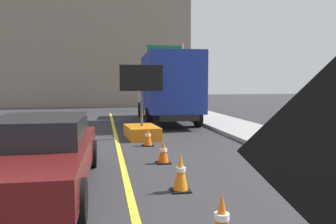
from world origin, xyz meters
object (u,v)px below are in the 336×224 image
at_px(box_truck, 167,87).
at_px(traffic_cone_mid_lane, 181,172).
at_px(highway_guide_sign, 172,64).
at_px(traffic_cone_near_sign, 222,221).
at_px(traffic_cone_curbside, 148,137).
at_px(traffic_cone_far_lane, 163,152).
at_px(arrow_board_trailer, 142,125).
at_px(pickup_car, 37,153).

height_order(box_truck, traffic_cone_mid_lane, box_truck).
xyz_separation_m(highway_guide_sign, traffic_cone_near_sign, (-3.67, -20.99, -3.08)).
height_order(traffic_cone_near_sign, traffic_cone_curbside, traffic_cone_near_sign).
bearing_deg(traffic_cone_far_lane, arrow_board_trailer, 91.37).
bearing_deg(pickup_car, highway_guide_sign, 70.74).
xyz_separation_m(box_truck, traffic_cone_near_sign, (-1.84, -13.42, -1.51)).
xyz_separation_m(pickup_car, traffic_cone_curbside, (2.65, 4.10, -0.40)).
bearing_deg(traffic_cone_far_lane, traffic_cone_near_sign, -90.88).
height_order(arrow_board_trailer, highway_guide_sign, highway_guide_sign).
bearing_deg(traffic_cone_curbside, box_truck, 74.02).
relative_size(traffic_cone_near_sign, traffic_cone_mid_lane, 0.96).
bearing_deg(box_truck, traffic_cone_curbside, -105.98).
xyz_separation_m(box_truck, highway_guide_sign, (1.83, 7.57, 1.57)).
height_order(highway_guide_sign, traffic_cone_far_lane, highway_guide_sign).
xyz_separation_m(box_truck, traffic_cone_curbside, (-1.85, -6.45, -1.55)).
bearing_deg(pickup_car, traffic_cone_mid_lane, -13.09).
relative_size(traffic_cone_far_lane, traffic_cone_curbside, 0.96).
height_order(pickup_car, traffic_cone_near_sign, pickup_car).
bearing_deg(traffic_cone_far_lane, traffic_cone_curbside, 91.82).
relative_size(traffic_cone_near_sign, traffic_cone_far_lane, 1.19).
xyz_separation_m(highway_guide_sign, traffic_cone_mid_lane, (-3.67, -18.74, -3.06)).
bearing_deg(highway_guide_sign, traffic_cone_curbside, -104.70).
xyz_separation_m(pickup_car, traffic_cone_mid_lane, (2.66, -0.62, -0.34)).
height_order(arrow_board_trailer, traffic_cone_mid_lane, arrow_board_trailer).
distance_m(pickup_car, traffic_cone_near_sign, 3.93).
xyz_separation_m(arrow_board_trailer, traffic_cone_curbside, (0.02, -1.60, -0.18)).
bearing_deg(traffic_cone_curbside, pickup_car, -122.92).
bearing_deg(pickup_car, arrow_board_trailer, 65.17).
xyz_separation_m(traffic_cone_near_sign, traffic_cone_far_lane, (0.07, 4.52, -0.06)).
bearing_deg(traffic_cone_far_lane, box_truck, 78.75).
distance_m(pickup_car, traffic_cone_far_lane, 3.22).
bearing_deg(traffic_cone_mid_lane, traffic_cone_near_sign, -89.96).
bearing_deg(traffic_cone_near_sign, highway_guide_sign, 80.08).
bearing_deg(traffic_cone_near_sign, traffic_cone_mid_lane, 90.04).
relative_size(box_truck, pickup_car, 1.53).
height_order(traffic_cone_far_lane, traffic_cone_curbside, traffic_cone_curbside).
xyz_separation_m(box_truck, pickup_car, (-4.50, -10.55, -1.16)).
bearing_deg(traffic_cone_curbside, arrow_board_trailer, 90.67).
bearing_deg(arrow_board_trailer, box_truck, 68.97).
height_order(pickup_car, highway_guide_sign, highway_guide_sign).
relative_size(pickup_car, traffic_cone_far_lane, 8.64).
bearing_deg(traffic_cone_near_sign, arrow_board_trailer, 90.18).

